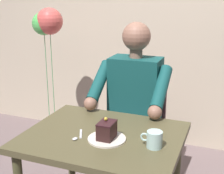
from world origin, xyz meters
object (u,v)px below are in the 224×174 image
dining_table (103,150)px  seated_person (132,109)px  coffee_cup (154,139)px  balloon_display (47,38)px  dessert_spoon (78,136)px  cake_slice (107,130)px  chair (138,122)px

dining_table → seated_person: size_ratio=0.68×
dining_table → seated_person: 0.53m
dining_table → coffee_cup: coffee_cup is taller
seated_person → balloon_display: 1.09m
dessert_spoon → balloon_display: size_ratio=0.10×
cake_slice → balloon_display: balloon_display is taller
coffee_cup → dessert_spoon: 0.42m
coffee_cup → balloon_display: balloon_display is taller
dining_table → coffee_cup: (-0.30, 0.05, 0.15)m
dining_table → seated_person: seated_person is taller
seated_person → cake_slice: bearing=94.5°
coffee_cup → balloon_display: 1.60m
seated_person → dessert_spoon: size_ratio=9.16×
chair → coffee_cup: size_ratio=7.93×
seated_person → balloon_display: size_ratio=0.95×
cake_slice → dessert_spoon: size_ratio=0.81×
dining_table → balloon_display: 1.39m
balloon_display → seated_person: bearing=157.1°
coffee_cup → dessert_spoon: (0.42, 0.04, -0.04)m
cake_slice → coffee_cup: 0.26m
cake_slice → dining_table: bearing=-52.4°
dessert_spoon → dining_table: bearing=-143.1°
chair → balloon_display: 1.11m
dining_table → dessert_spoon: (0.12, 0.09, 0.10)m
dessert_spoon → chair: bearing=-98.4°
coffee_cup → dessert_spoon: coffee_cup is taller
dining_table → chair: 0.70m
dining_table → cake_slice: bearing=127.6°
balloon_display → dining_table: bearing=135.3°
chair → seated_person: seated_person is taller
seated_person → dessert_spoon: bearing=79.2°
coffee_cup → dining_table: bearing=-9.4°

